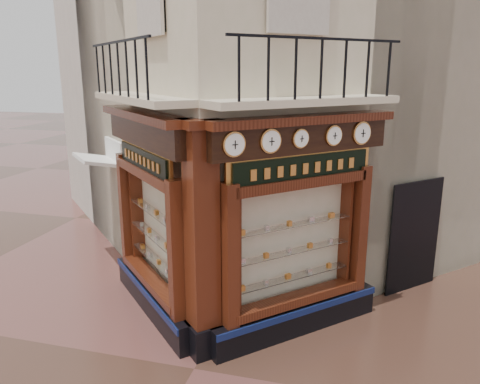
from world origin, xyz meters
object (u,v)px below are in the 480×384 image
(clock_a, at_px, (234,144))
(signboard_right, at_px, (303,168))
(clock_b, at_px, (271,141))
(clock_e, at_px, (362,133))
(signboard_left, at_px, (144,160))
(awning, at_px, (104,262))
(corner_pilaster, at_px, (202,245))
(clock_d, at_px, (334,136))
(clock_c, at_px, (301,139))

(clock_a, xyz_separation_m, signboard_right, (0.90, 1.06, -0.52))
(clock_a, height_order, clock_b, same)
(clock_a, relative_size, clock_b, 1.00)
(clock_e, bearing_deg, signboard_left, 146.15)
(clock_b, bearing_deg, signboard_right, 8.52)
(awning, bearing_deg, clock_b, -163.78)
(awning, bearing_deg, corner_pilaster, -174.02)
(corner_pilaster, bearing_deg, signboard_right, -10.25)
(corner_pilaster, xyz_separation_m, clock_d, (1.92, 1.32, 1.67))
(clock_a, bearing_deg, signboard_right, 4.55)
(corner_pilaster, xyz_separation_m, clock_b, (1.02, 0.41, 1.67))
(clock_c, bearing_deg, awning, 111.94)
(clock_a, distance_m, signboard_left, 2.34)
(clock_c, bearing_deg, clock_e, 0.00)
(clock_c, distance_m, clock_d, 0.69)
(clock_d, relative_size, signboard_left, 0.18)
(clock_d, distance_m, awning, 6.92)
(clock_c, bearing_deg, clock_d, 0.00)
(corner_pilaster, height_order, signboard_left, corner_pilaster)
(signboard_right, bearing_deg, clock_c, -144.77)
(awning, bearing_deg, clock_d, -151.79)
(clock_a, distance_m, clock_d, 1.93)
(clock_c, bearing_deg, signboard_right, 35.23)
(clock_a, xyz_separation_m, clock_d, (1.36, 1.36, 0.00))
(clock_b, xyz_separation_m, clock_e, (1.36, 1.36, 0.00))
(clock_a, xyz_separation_m, clock_b, (0.46, 0.46, -0.00))
(signboard_left, distance_m, signboard_right, 2.92)
(corner_pilaster, height_order, clock_a, corner_pilaster)
(signboard_left, bearing_deg, corner_pilaster, -169.75)
(clock_d, bearing_deg, awning, 118.21)
(clock_b, relative_size, clock_c, 1.22)
(clock_c, xyz_separation_m, signboard_right, (0.03, 0.19, -0.52))
(clock_c, height_order, clock_d, clock_d)
(awning, height_order, signboard_left, signboard_left)
(clock_b, relative_size, clock_e, 0.95)
(clock_b, height_order, awning, clock_b)
(clock_b, distance_m, signboard_right, 0.91)
(clock_e, distance_m, signboard_left, 3.94)
(clock_d, height_order, awning, clock_d)
(clock_d, height_order, signboard_right, clock_d)
(clock_b, height_order, clock_e, clock_e)
(clock_d, height_order, signboard_left, clock_d)
(clock_a, distance_m, clock_b, 0.65)
(clock_d, bearing_deg, signboard_left, 140.11)
(clock_e, relative_size, signboard_left, 0.22)
(clock_b, bearing_deg, clock_c, 0.00)
(corner_pilaster, bearing_deg, clock_b, -22.88)
(clock_b, distance_m, clock_c, 0.58)
(awning, xyz_separation_m, signboard_right, (5.19, -2.01, 3.10))
(corner_pilaster, distance_m, clock_b, 2.00)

